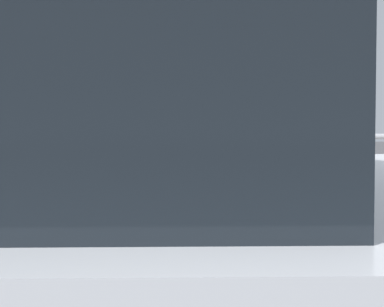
% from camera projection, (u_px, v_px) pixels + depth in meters
% --- Properties ---
extents(sidewalk_curb, '(36.00, 3.35, 0.14)m').
position_uv_depth(sidewalk_curb, '(153.00, 282.00, 4.19)').
color(sidewalk_curb, '#ADA8A0').
rests_on(sidewalk_curb, ground).
extents(parking_meter, '(0.18, 0.19, 1.36)m').
position_uv_depth(parking_meter, '(153.00, 153.00, 2.80)').
color(parking_meter, slate).
rests_on(parking_meter, sidewalk_curb).
extents(pedestrian_at_meter, '(0.62, 0.76, 1.76)m').
position_uv_depth(pedestrian_at_meter, '(246.00, 147.00, 3.04)').
color(pedestrian_at_meter, '#1E233F').
rests_on(pedestrian_at_meter, sidewalk_curb).
extents(background_railing, '(24.06, 0.06, 1.09)m').
position_uv_depth(background_railing, '(156.00, 163.00, 5.65)').
color(background_railing, gray).
rests_on(background_railing, sidewalk_curb).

